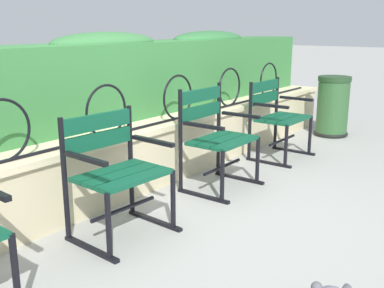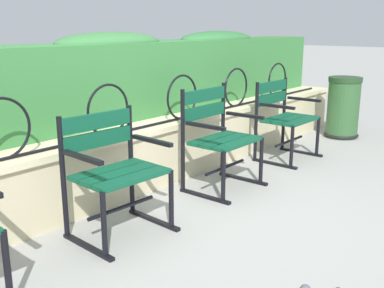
% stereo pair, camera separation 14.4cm
% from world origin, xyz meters
% --- Properties ---
extents(ground_plane, '(60.00, 60.00, 0.00)m').
position_xyz_m(ground_plane, '(0.00, 0.00, 0.00)').
color(ground_plane, '#9E9E99').
extents(stone_wall, '(7.33, 0.41, 0.56)m').
position_xyz_m(stone_wall, '(0.00, 0.81, 0.28)').
color(stone_wall, beige).
rests_on(stone_wall, ground).
extents(iron_arch_fence, '(6.79, 0.02, 0.42)m').
position_xyz_m(iron_arch_fence, '(-0.21, 0.73, 0.74)').
color(iron_arch_fence, black).
rests_on(iron_arch_fence, stone_wall).
extents(hedge_row, '(7.18, 0.58, 0.82)m').
position_xyz_m(hedge_row, '(0.00, 1.27, 0.95)').
color(hedge_row, '#387A3D').
rests_on(hedge_row, stone_wall).
extents(park_chair_centre_left, '(0.65, 0.55, 0.85)m').
position_xyz_m(park_chair_centre_left, '(-0.60, 0.28, 0.46)').
color(park_chair_centre_left, '#0F4C33').
rests_on(park_chair_centre_left, ground).
extents(park_chair_centre_right, '(0.63, 0.52, 0.90)m').
position_xyz_m(park_chair_centre_right, '(0.61, 0.28, 0.47)').
color(park_chair_centre_right, '#0F4C33').
rests_on(park_chair_centre_right, ground).
extents(park_chair_rightmost, '(0.64, 0.52, 0.84)m').
position_xyz_m(park_chair_rightmost, '(1.82, 0.29, 0.46)').
color(park_chair_rightmost, '#0F4C33').
rests_on(park_chair_rightmost, ground).
extents(trash_bin, '(0.44, 0.44, 0.78)m').
position_xyz_m(trash_bin, '(3.18, 0.18, 0.37)').
color(trash_bin, '#2D562D').
rests_on(trash_bin, ground).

